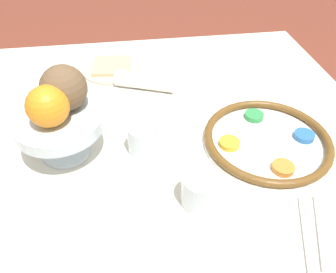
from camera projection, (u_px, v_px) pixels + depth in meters
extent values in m
plane|color=brown|center=(166.00, 257.00, 1.35)|extent=(8.00, 8.00, 0.00)
cube|color=silver|center=(166.00, 204.00, 1.11)|extent=(1.14, 1.06, 0.70)
cylinder|color=white|center=(266.00, 143.00, 0.82)|extent=(0.31, 0.31, 0.01)
torus|color=brown|center=(267.00, 139.00, 0.81)|extent=(0.31, 0.31, 0.02)
cylinder|color=gold|center=(229.00, 143.00, 0.80)|extent=(0.05, 0.05, 0.01)
cylinder|color=orange|center=(283.00, 168.00, 0.74)|extent=(0.05, 0.05, 0.01)
cylinder|color=#2D6BB7|center=(304.00, 136.00, 0.82)|extent=(0.05, 0.05, 0.01)
cylinder|color=#33934C|center=(254.00, 116.00, 0.88)|extent=(0.05, 0.05, 0.01)
cylinder|color=silver|center=(67.00, 152.00, 0.80)|extent=(0.11, 0.11, 0.01)
cylinder|color=silver|center=(64.00, 139.00, 0.77)|extent=(0.03, 0.03, 0.07)
cylinder|color=silver|center=(59.00, 122.00, 0.74)|extent=(0.20, 0.20, 0.03)
sphere|color=orange|center=(48.00, 106.00, 0.68)|extent=(0.09, 0.09, 0.09)
sphere|color=brown|center=(64.00, 88.00, 0.72)|extent=(0.10, 0.10, 0.10)
cylinder|color=beige|center=(112.00, 69.00, 1.10)|extent=(0.20, 0.20, 0.01)
cube|color=#D1B784|center=(112.00, 66.00, 1.09)|extent=(0.13, 0.13, 0.01)
cylinder|color=white|center=(145.00, 81.00, 1.00)|extent=(0.19, 0.11, 0.05)
cylinder|color=silver|center=(200.00, 190.00, 0.66)|extent=(0.08, 0.08, 0.08)
cylinder|color=silver|center=(144.00, 139.00, 0.78)|extent=(0.08, 0.08, 0.08)
cube|color=silver|center=(322.00, 231.00, 0.63)|extent=(0.08, 0.17, 0.01)
cube|color=silver|center=(308.00, 233.00, 0.63)|extent=(0.08, 0.17, 0.01)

